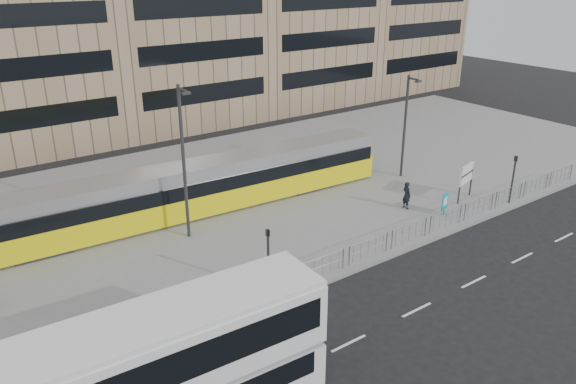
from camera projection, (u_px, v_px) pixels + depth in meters
ground at (384, 261)px, 28.80m from camera, size 120.00×120.00×0.00m
plaza at (257, 189)px, 37.76m from camera, size 64.00×24.00×0.15m
kerb at (384, 259)px, 28.81m from camera, size 64.00×0.25×0.17m
pedestrian_barrier at (406, 230)px, 29.89m from camera, size 32.07×0.07×1.10m
road_markings at (460, 288)px, 26.34m from camera, size 62.00×0.12×0.01m
double_decker_bus at (156, 373)px, 17.32m from camera, size 11.34×3.25×4.49m
tram at (189, 190)px, 33.21m from camera, size 26.42×3.97×3.10m
station_sign at (467, 175)px, 35.30m from camera, size 2.00×0.61×2.35m
ad_panel at (445, 201)px, 33.43m from camera, size 0.75×0.27×1.43m
pedestrian at (407, 195)px, 34.26m from camera, size 0.46×0.66×1.73m
traffic_light_west at (268, 252)px, 25.21m from camera, size 0.19×0.22×3.10m
traffic_light_east at (514, 173)px, 34.63m from camera, size 0.20×0.23×3.10m
lamp_post_west at (184, 158)px, 29.27m from camera, size 0.45×1.04×8.43m
lamp_post_east at (406, 122)px, 38.32m from camera, size 0.45×1.04×7.14m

